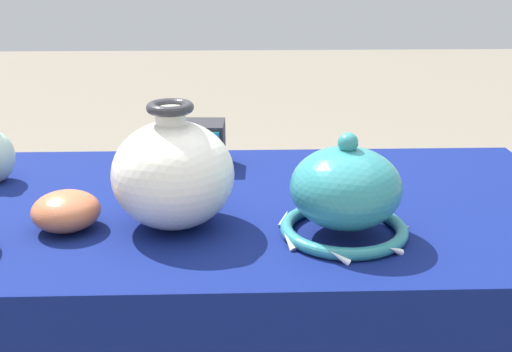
{
  "coord_description": "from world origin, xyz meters",
  "views": [
    {
      "loc": [
        0.0,
        -1.17,
        1.21
      ],
      "look_at": [
        0.04,
        -0.09,
        0.83
      ],
      "focal_mm": 45.0,
      "sensor_mm": 36.0,
      "label": 1
    }
  ],
  "objects_px": {
    "mosaic_tile_box": "(195,144)",
    "bowl_shallow_terracotta": "(65,211)",
    "vase_tall_bulbous": "(172,173)",
    "vase_dome_bell": "(344,195)"
  },
  "relations": [
    {
      "from": "bowl_shallow_terracotta",
      "to": "vase_tall_bulbous",
      "type": "bearing_deg",
      "value": 3.46
    },
    {
      "from": "bowl_shallow_terracotta",
      "to": "mosaic_tile_box",
      "type": "bearing_deg",
      "value": 59.29
    },
    {
      "from": "vase_tall_bulbous",
      "to": "vase_dome_bell",
      "type": "xyz_separation_m",
      "value": [
        0.3,
        -0.05,
        -0.02
      ]
    },
    {
      "from": "bowl_shallow_terracotta",
      "to": "vase_dome_bell",
      "type": "bearing_deg",
      "value": -4.66
    },
    {
      "from": "vase_tall_bulbous",
      "to": "bowl_shallow_terracotta",
      "type": "height_order",
      "value": "vase_tall_bulbous"
    },
    {
      "from": "vase_tall_bulbous",
      "to": "bowl_shallow_terracotta",
      "type": "relative_size",
      "value": 1.87
    },
    {
      "from": "vase_tall_bulbous",
      "to": "mosaic_tile_box",
      "type": "relative_size",
      "value": 1.69
    },
    {
      "from": "mosaic_tile_box",
      "to": "bowl_shallow_terracotta",
      "type": "distance_m",
      "value": 0.41
    },
    {
      "from": "mosaic_tile_box",
      "to": "bowl_shallow_terracotta",
      "type": "xyz_separation_m",
      "value": [
        -0.21,
        -0.35,
        -0.02
      ]
    },
    {
      "from": "vase_dome_bell",
      "to": "bowl_shallow_terracotta",
      "type": "relative_size",
      "value": 1.96
    }
  ]
}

